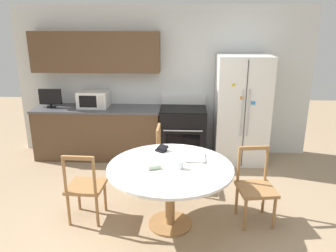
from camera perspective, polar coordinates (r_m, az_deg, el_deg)
name	(u,v)px	position (r m, az deg, el deg)	size (l,w,h in m)	color
ground_plane	(148,236)	(3.92, -3.57, -18.60)	(14.00, 14.00, 0.00)	#9E8466
back_wall	(145,74)	(5.84, -3.99, 9.03)	(5.20, 0.44, 2.60)	silver
kitchen_counter	(99,132)	(5.94, -11.95, -1.07)	(2.19, 0.64, 0.90)	brown
refrigerator	(241,110)	(5.64, 12.64, 2.74)	(0.86, 0.71, 1.81)	white
oven_range	(183,133)	(5.71, 2.62, -1.26)	(0.78, 0.68, 1.08)	black
microwave	(94,99)	(5.84, -12.84, 4.60)	(0.51, 0.39, 0.29)	white
countertop_tv	(50,97)	(6.02, -19.80, 4.70)	(0.39, 0.16, 0.32)	black
dining_table	(170,175)	(3.77, 0.38, -8.60)	(1.43, 1.43, 0.76)	white
dining_chair_left	(85,187)	(4.10, -14.20, -10.28)	(0.43, 0.43, 0.90)	#9E7042
dining_chair_far	(169,157)	(4.79, 0.26, -5.47)	(0.42, 0.42, 0.90)	#9E7042
dining_chair_right	(255,188)	(4.10, 14.98, -10.35)	(0.47, 0.47, 0.90)	#9E7042
candle_glass	(180,165)	(3.65, 2.04, -6.89)	(0.08, 0.08, 0.09)	silver
folded_napkin	(154,167)	(3.64, -2.42, -7.18)	(0.15, 0.10, 0.05)	beige
wallet	(162,149)	(4.13, -1.08, -4.02)	(0.17, 0.17, 0.07)	black
mail_stack	(196,157)	(3.93, 4.82, -5.48)	(0.27, 0.33, 0.02)	white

